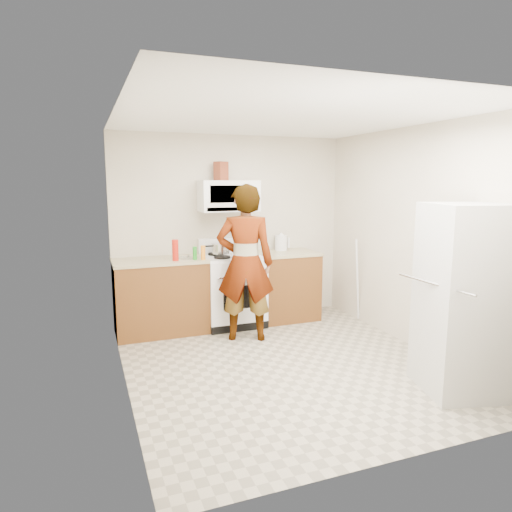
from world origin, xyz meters
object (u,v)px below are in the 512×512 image
gas_range (232,289)px  microwave (229,196)px  saucepan (220,249)px  kettle (281,243)px  fridge (466,299)px  person (245,263)px

gas_range → microwave: (0.00, 0.13, 1.21)m
gas_range → saucepan: (-0.13, 0.08, 0.53)m
microwave → kettle: (0.78, 0.06, -0.66)m
gas_range → kettle: (0.78, 0.18, 0.55)m
fridge → gas_range: bearing=132.9°
saucepan → fridge: bearing=-60.9°
microwave → gas_range: bearing=-90.0°
fridge → saucepan: size_ratio=7.36×
gas_range → person: bearing=-92.6°
kettle → saucepan: size_ratio=0.89×
fridge → microwave: bearing=131.8°
microwave → fridge: (1.35, -2.71, -0.85)m
person → kettle: size_ratio=9.06×
saucepan → gas_range: bearing=-32.6°
person → saucepan: person is taller
microwave → saucepan: microwave is taller
fridge → kettle: fridge is taller
gas_range → kettle: kettle is taller
fridge → kettle: size_ratio=8.27×
person → fridge: bearing=144.6°
fridge → saucepan: fridge is taller
person → fridge: 2.43m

